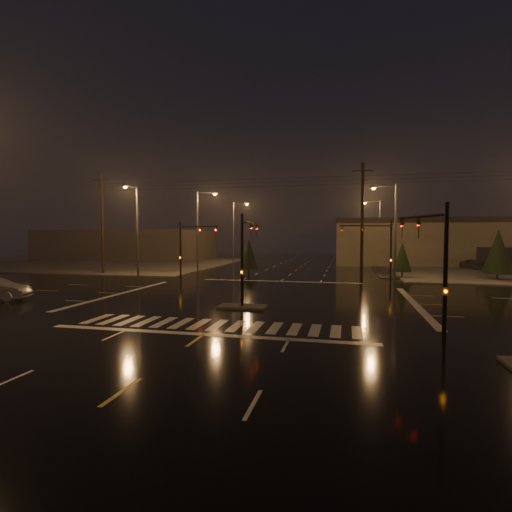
# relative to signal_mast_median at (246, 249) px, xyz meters

# --- Properties ---
(ground) EXTENTS (140.00, 140.00, 0.00)m
(ground) POSITION_rel_signal_mast_median_xyz_m (-0.00, 3.07, -3.75)
(ground) COLOR black
(ground) RESTS_ON ground
(sidewalk_nw) EXTENTS (36.00, 36.00, 0.12)m
(sidewalk_nw) POSITION_rel_signal_mast_median_xyz_m (-30.00, 33.07, -3.69)
(sidewalk_nw) COLOR #43413C
(sidewalk_nw) RESTS_ON ground
(median_island) EXTENTS (3.00, 1.60, 0.15)m
(median_island) POSITION_rel_signal_mast_median_xyz_m (-0.00, -0.93, -3.68)
(median_island) COLOR #43413C
(median_island) RESTS_ON ground
(crosswalk) EXTENTS (15.00, 2.60, 0.01)m
(crosswalk) POSITION_rel_signal_mast_median_xyz_m (-0.00, -5.93, -3.75)
(crosswalk) COLOR beige
(crosswalk) RESTS_ON ground
(stop_bar_near) EXTENTS (16.00, 0.50, 0.01)m
(stop_bar_near) POSITION_rel_signal_mast_median_xyz_m (-0.00, -7.93, -3.75)
(stop_bar_near) COLOR beige
(stop_bar_near) RESTS_ON ground
(stop_bar_far) EXTENTS (16.00, 0.50, 0.01)m
(stop_bar_far) POSITION_rel_signal_mast_median_xyz_m (-0.00, 14.07, -3.75)
(stop_bar_far) COLOR beige
(stop_bar_far) RESTS_ON ground
(commercial_block) EXTENTS (30.00, 18.00, 5.60)m
(commercial_block) POSITION_rel_signal_mast_median_xyz_m (-35.00, 45.07, -0.95)
(commercial_block) COLOR #403B38
(commercial_block) RESTS_ON ground
(signal_mast_median) EXTENTS (0.25, 4.59, 6.00)m
(signal_mast_median) POSITION_rel_signal_mast_median_xyz_m (0.00, 0.00, 0.00)
(signal_mast_median) COLOR black
(signal_mast_median) RESTS_ON ground
(signal_mast_ne) EXTENTS (4.84, 1.86, 6.00)m
(signal_mast_ne) POSITION_rel_signal_mast_median_xyz_m (9.50, 13.21, 0.04)
(signal_mast_ne) COLOR black
(signal_mast_ne) RESTS_ON ground
(signal_mast_nw) EXTENTS (4.84, 1.86, 6.00)m
(signal_mast_nw) POSITION_rel_signal_mast_median_xyz_m (-9.50, 13.21, 0.04)
(signal_mast_nw) COLOR black
(signal_mast_nw) RESTS_ON ground
(signal_mast_se) EXTENTS (1.55, 3.87, 6.00)m
(signal_mast_se) POSITION_rel_signal_mast_median_xyz_m (10.23, -6.68, -0.04)
(signal_mast_se) COLOR black
(signal_mast_se) RESTS_ON ground
(streetlight_1) EXTENTS (2.77, 0.32, 10.00)m
(streetlight_1) POSITION_rel_signal_mast_median_xyz_m (-11.18, 21.07, 2.05)
(streetlight_1) COLOR #38383A
(streetlight_1) RESTS_ON ground
(streetlight_2) EXTENTS (2.77, 0.32, 10.00)m
(streetlight_2) POSITION_rel_signal_mast_median_xyz_m (-11.18, 37.07, 2.05)
(streetlight_2) COLOR #38383A
(streetlight_2) RESTS_ON ground
(streetlight_3) EXTENTS (2.77, 0.32, 10.00)m
(streetlight_3) POSITION_rel_signal_mast_median_xyz_m (11.18, 19.07, 2.05)
(streetlight_3) COLOR #38383A
(streetlight_3) RESTS_ON ground
(streetlight_4) EXTENTS (2.77, 0.32, 10.00)m
(streetlight_4) POSITION_rel_signal_mast_median_xyz_m (11.18, 39.07, 2.05)
(streetlight_4) COLOR #38383A
(streetlight_4) RESTS_ON ground
(streetlight_5) EXTENTS (0.32, 2.77, 10.00)m
(streetlight_5) POSITION_rel_signal_mast_median_xyz_m (-16.00, 14.26, 2.05)
(streetlight_5) COLOR #38383A
(streetlight_5) RESTS_ON ground
(utility_pole_0) EXTENTS (2.20, 0.32, 12.00)m
(utility_pole_0) POSITION_rel_signal_mast_median_xyz_m (-22.00, 17.07, 2.38)
(utility_pole_0) COLOR black
(utility_pole_0) RESTS_ON ground
(utility_pole_1) EXTENTS (2.20, 0.32, 12.00)m
(utility_pole_1) POSITION_rel_signal_mast_median_xyz_m (8.00, 17.07, 2.38)
(utility_pole_1) COLOR black
(utility_pole_1) RESTS_ON ground
(conifer_0) EXTENTS (2.03, 2.03, 3.87)m
(conifer_0) POSITION_rel_signal_mast_median_xyz_m (12.36, 20.15, -1.47)
(conifer_0) COLOR black
(conifer_0) RESTS_ON ground
(conifer_1) EXTENTS (2.92, 2.92, 5.26)m
(conifer_1) POSITION_rel_signal_mast_median_xyz_m (21.65, 19.99, -0.77)
(conifer_1) COLOR black
(conifer_1) RESTS_ON ground
(conifer_3) EXTENTS (2.23, 2.23, 4.19)m
(conifer_3) POSITION_rel_signal_mast_median_xyz_m (-4.71, 20.03, -1.31)
(conifer_3) COLOR black
(conifer_3) RESTS_ON ground
(car_parked) EXTENTS (3.12, 4.61, 1.46)m
(car_parked) POSITION_rel_signal_mast_median_xyz_m (23.11, 32.90, -3.02)
(car_parked) COLOR black
(car_parked) RESTS_ON ground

